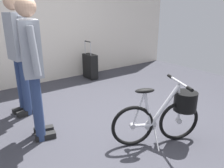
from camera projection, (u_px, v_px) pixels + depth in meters
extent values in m
plane|color=#38383F|center=(114.00, 126.00, 3.00)|extent=(6.90, 6.90, 0.00)
cube|color=silver|center=(38.00, 10.00, 4.37)|extent=(6.90, 0.10, 2.92)
torus|color=black|center=(179.00, 121.00, 2.63)|extent=(0.46, 0.24, 0.49)
cylinder|color=#B7B7BC|center=(179.00, 121.00, 2.63)|extent=(0.08, 0.07, 0.06)
torus|color=black|center=(133.00, 126.00, 2.52)|extent=(0.46, 0.24, 0.49)
cylinder|color=#B7B7BC|center=(133.00, 126.00, 2.52)|extent=(0.08, 0.07, 0.06)
cylinder|color=silver|center=(142.00, 125.00, 2.54)|extent=(0.21, 0.12, 0.05)
cylinder|color=silver|center=(164.00, 106.00, 2.52)|extent=(0.33, 0.18, 0.48)
cylinder|color=silver|center=(148.00, 109.00, 2.49)|extent=(0.13, 0.09, 0.41)
cylinder|color=silver|center=(142.00, 125.00, 2.54)|extent=(0.21, 0.11, 0.04)
cylinder|color=silver|center=(179.00, 104.00, 2.56)|extent=(0.08, 0.06, 0.44)
cylinder|color=silver|center=(139.00, 110.00, 2.47)|extent=(0.14, 0.08, 0.40)
ellipsoid|color=black|center=(145.00, 91.00, 2.41)|extent=(0.24, 0.17, 0.05)
cylinder|color=#B7B7BC|center=(179.00, 84.00, 2.48)|extent=(0.03, 0.03, 0.04)
cylinder|color=#B7B7BC|center=(179.00, 82.00, 2.47)|extent=(0.21, 0.41, 0.03)
cylinder|color=black|center=(190.00, 89.00, 2.27)|extent=(0.07, 0.10, 0.04)
cylinder|color=black|center=(170.00, 76.00, 2.67)|extent=(0.07, 0.10, 0.04)
cylinder|color=#B7B7BC|center=(151.00, 125.00, 2.57)|extent=(0.13, 0.07, 0.14)
cylinder|color=#B7B7BC|center=(156.00, 138.00, 2.53)|extent=(0.10, 0.18, 0.23)
cylinder|color=black|center=(185.00, 101.00, 2.56)|extent=(0.35, 0.35, 0.22)
cylinder|color=navy|center=(38.00, 110.00, 2.58)|extent=(0.11, 0.11, 0.78)
cube|color=black|center=(46.00, 136.00, 2.71)|extent=(0.25, 0.14, 0.07)
cylinder|color=navy|center=(37.00, 105.00, 2.72)|extent=(0.11, 0.11, 0.78)
cube|color=black|center=(44.00, 130.00, 2.85)|extent=(0.25, 0.14, 0.07)
cube|color=#999EA8|center=(30.00, 48.00, 2.42)|extent=(0.27, 0.36, 0.60)
cylinder|color=#999EA8|center=(34.00, 52.00, 2.25)|extent=(0.12, 0.13, 0.51)
cylinder|color=#999EA8|center=(30.00, 45.00, 2.61)|extent=(0.12, 0.10, 0.51)
sphere|color=tan|center=(26.00, 7.00, 2.29)|extent=(0.21, 0.21, 0.21)
cylinder|color=navy|center=(21.00, 86.00, 3.33)|extent=(0.11, 0.11, 0.82)
cube|color=black|center=(21.00, 110.00, 3.41)|extent=(0.25, 0.12, 0.07)
cylinder|color=navy|center=(26.00, 88.00, 3.22)|extent=(0.11, 0.11, 0.82)
cube|color=black|center=(26.00, 113.00, 3.30)|extent=(0.25, 0.12, 0.07)
cube|color=#999EA8|center=(17.00, 37.00, 3.04)|extent=(0.24, 0.34, 0.63)
cylinder|color=#999EA8|center=(9.00, 35.00, 3.17)|extent=(0.13, 0.11, 0.53)
cylinder|color=#999EA8|center=(22.00, 38.00, 2.89)|extent=(0.13, 0.12, 0.53)
sphere|color=tan|center=(12.00, 1.00, 2.90)|extent=(0.22, 0.22, 0.22)
cube|color=black|center=(90.00, 66.00, 4.96)|extent=(0.18, 0.36, 0.52)
cylinder|color=#B7B7BC|center=(91.00, 49.00, 4.72)|extent=(0.02, 0.02, 0.28)
cylinder|color=#B7B7BC|center=(85.00, 47.00, 4.89)|extent=(0.02, 0.02, 0.28)
cylinder|color=black|center=(88.00, 42.00, 4.76)|extent=(0.02, 0.23, 0.02)
cylinder|color=black|center=(96.00, 78.00, 4.98)|extent=(0.04, 0.02, 0.04)
cylinder|color=black|center=(90.00, 76.00, 5.17)|extent=(0.04, 0.02, 0.04)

